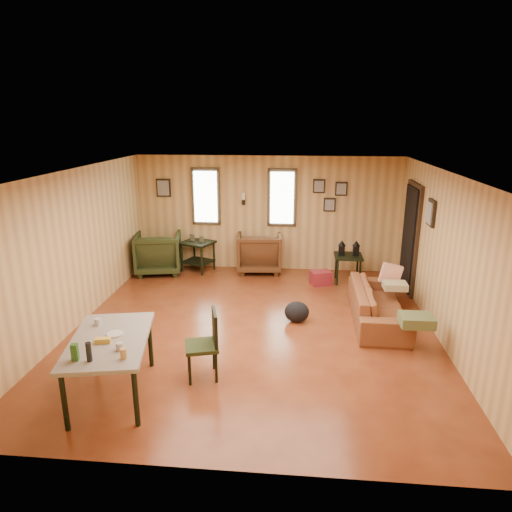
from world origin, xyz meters
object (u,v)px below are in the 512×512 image
at_px(sofa, 379,298).
at_px(recliner_green, 158,251).
at_px(side_table, 348,254).
at_px(recliner_brown, 259,250).
at_px(dining_table, 109,344).
at_px(end_table, 198,251).

relative_size(sofa, recliner_green, 2.10).
bearing_deg(recliner_green, sofa, 142.66).
height_order(recliner_green, side_table, recliner_green).
xyz_separation_m(recliner_brown, dining_table, (-1.30, -4.72, 0.19)).
bearing_deg(side_table, end_table, 171.99).
bearing_deg(end_table, recliner_green, -165.18).
distance_m(end_table, side_table, 3.13).
relative_size(end_table, dining_table, 0.51).
height_order(end_table, dining_table, dining_table).
height_order(recliner_brown, recliner_green, recliner_green).
height_order(sofa, dining_table, dining_table).
distance_m(end_table, dining_table, 4.63).
bearing_deg(end_table, sofa, -33.25).
relative_size(recliner_brown, dining_table, 0.60).
relative_size(recliner_green, side_table, 1.10).
bearing_deg(recliner_brown, sofa, 127.26).
xyz_separation_m(sofa, side_table, (-0.31, 1.80, 0.20)).
xyz_separation_m(sofa, dining_table, (-3.41, -2.39, 0.27)).
bearing_deg(dining_table, recliner_brown, 63.46).
distance_m(sofa, dining_table, 4.17).
bearing_deg(recliner_brown, recliner_green, 3.42).
height_order(sofa, end_table, end_table).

